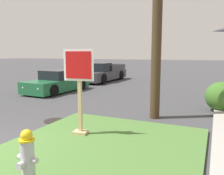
# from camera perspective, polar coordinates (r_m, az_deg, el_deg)

# --- Properties ---
(grass_corner_patch) EXTENTS (4.41, 4.75, 0.08)m
(grass_corner_patch) POSITION_cam_1_polar(r_m,az_deg,el_deg) (5.48, -2.83, -14.80)
(grass_corner_patch) COLOR #477033
(grass_corner_patch) RESTS_ON ground
(fire_hydrant) EXTENTS (0.38, 0.34, 0.93)m
(fire_hydrant) POSITION_cam_1_polar(r_m,az_deg,el_deg) (4.11, -20.07, -16.21)
(fire_hydrant) COLOR black
(fire_hydrant) RESTS_ON grass_corner_patch
(stop_sign) EXTENTS (0.80, 0.34, 2.23)m
(stop_sign) POSITION_cam_1_polar(r_m,az_deg,el_deg) (6.04, -8.00, -1.17)
(stop_sign) COLOR tan
(stop_sign) RESTS_ON grass_corner_patch
(manhole_cover) EXTENTS (0.70, 0.70, 0.02)m
(manhole_cover) POSITION_cam_1_polar(r_m,az_deg,el_deg) (7.90, -13.90, -7.96)
(manhole_cover) COLOR black
(manhole_cover) RESTS_ON ground
(parked_sedan_green) EXTENTS (1.99, 4.20, 1.25)m
(parked_sedan_green) POSITION_cam_1_polar(r_m,az_deg,el_deg) (13.79, -13.22, 1.25)
(parked_sedan_green) COLOR #1E6038
(parked_sedan_green) RESTS_ON ground
(pickup_truck_charcoal) EXTENTS (2.13, 5.43, 1.48)m
(pickup_truck_charcoal) POSITION_cam_1_polar(r_m,az_deg,el_deg) (18.55, -2.48, 3.47)
(pickup_truck_charcoal) COLOR #38383D
(pickup_truck_charcoal) RESTS_ON ground
(shrub_by_curb) EXTENTS (1.22, 1.22, 1.14)m
(shrub_by_curb) POSITION_cam_1_polar(r_m,az_deg,el_deg) (9.74, 25.45, -2.07)
(shrub_by_curb) COLOR #3A6825
(shrub_by_curb) RESTS_ON ground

